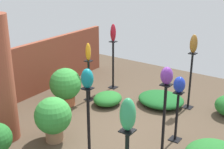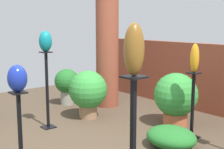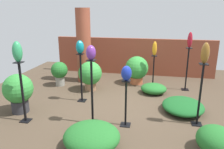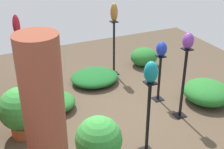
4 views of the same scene
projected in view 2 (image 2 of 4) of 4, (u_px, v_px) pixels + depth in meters
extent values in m
plane|color=#4C3D2D|center=(79.00, 147.00, 4.24)|extent=(8.00, 8.00, 0.00)
cube|color=brown|center=(201.00, 78.00, 5.90)|extent=(5.60, 0.12, 1.29)
cylinder|color=brown|center=(107.00, 49.00, 6.20)|extent=(0.45, 0.45, 2.31)
cube|color=black|center=(20.00, 135.00, 3.37)|extent=(0.04, 0.04, 0.95)
cube|color=black|center=(18.00, 92.00, 3.29)|extent=(0.16, 0.16, 0.01)
cube|color=black|center=(134.00, 77.00, 2.36)|extent=(0.16, 0.16, 0.02)
cube|color=black|center=(191.00, 137.00, 4.61)|extent=(0.20, 0.20, 0.01)
cube|color=black|center=(193.00, 105.00, 4.53)|extent=(0.04, 0.04, 0.97)
cube|color=black|center=(194.00, 73.00, 4.45)|extent=(0.16, 0.16, 0.01)
cube|color=black|center=(48.00, 127.00, 5.04)|extent=(0.20, 0.20, 0.01)
cube|color=black|center=(47.00, 90.00, 4.94)|extent=(0.04, 0.04, 1.23)
cube|color=black|center=(46.00, 52.00, 4.84)|extent=(0.16, 0.16, 0.02)
ellipsoid|color=#192D9E|center=(17.00, 78.00, 3.26)|extent=(0.20, 0.21, 0.29)
ellipsoid|color=brown|center=(134.00, 49.00, 2.33)|extent=(0.15, 0.16, 0.40)
ellipsoid|color=orange|center=(195.00, 58.00, 4.41)|extent=(0.13, 0.12, 0.41)
ellipsoid|color=#0F727A|center=(45.00, 41.00, 4.82)|extent=(0.19, 0.20, 0.32)
cylinder|color=#936B4C|center=(88.00, 111.00, 5.55)|extent=(0.32, 0.32, 0.22)
sphere|color=#338C38|center=(88.00, 90.00, 5.48)|extent=(0.67, 0.67, 0.67)
cylinder|color=#B25B38|center=(175.00, 119.00, 5.15)|extent=(0.40, 0.40, 0.21)
sphere|color=#338C38|center=(176.00, 95.00, 5.08)|extent=(0.72, 0.72, 0.72)
cylinder|color=gray|center=(67.00, 98.00, 6.47)|extent=(0.27, 0.27, 0.27)
sphere|color=#236B28|center=(67.00, 81.00, 6.41)|extent=(0.50, 0.50, 0.50)
ellipsoid|color=#236B28|center=(171.00, 137.00, 4.23)|extent=(0.71, 0.63, 0.28)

